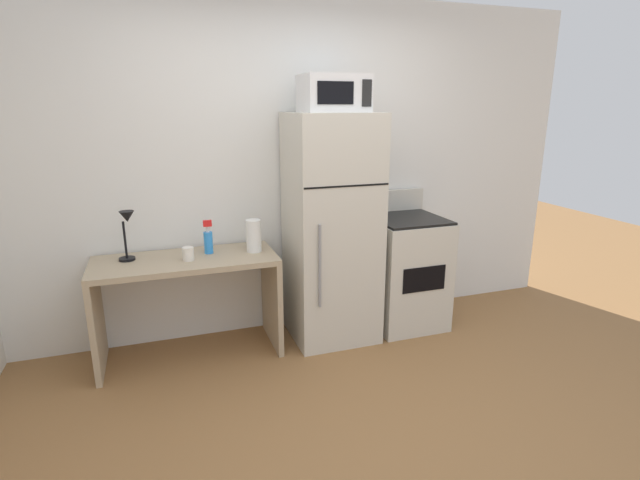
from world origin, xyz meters
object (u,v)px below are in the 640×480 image
at_px(microwave, 334,93).
at_px(refrigerator, 332,230).
at_px(desk_lamp, 127,227).
at_px(coffee_mug, 188,254).
at_px(desk, 187,287).
at_px(oven_range, 405,270).
at_px(paper_towel_roll, 254,236).
at_px(spray_bottle, 208,240).

bearing_deg(microwave, refrigerator, 90.33).
xyz_separation_m(desk_lamp, coffee_mug, (0.39, -0.13, -0.19)).
xyz_separation_m(desk, oven_range, (1.76, -0.02, -0.07)).
xyz_separation_m(refrigerator, microwave, (0.00, -0.02, 1.00)).
height_order(paper_towel_roll, microwave, microwave).
xyz_separation_m(desk, microwave, (1.10, -0.05, 1.34)).
height_order(desk_lamp, refrigerator, refrigerator).
bearing_deg(desk_lamp, paper_towel_roll, -4.49).
bearing_deg(paper_towel_roll, desk, -179.13).
xyz_separation_m(desk, refrigerator, (1.10, -0.03, 0.34)).
height_order(desk, desk_lamp, desk_lamp).
relative_size(desk, paper_towel_roll, 5.33).
relative_size(desk_lamp, refrigerator, 0.20).
bearing_deg(microwave, oven_range, 2.25).
height_order(spray_bottle, paper_towel_roll, spray_bottle).
xyz_separation_m(spray_bottle, refrigerator, (0.92, -0.10, 0.02)).
bearing_deg(refrigerator, spray_bottle, 173.95).
relative_size(spray_bottle, refrigerator, 0.14).
xyz_separation_m(desk_lamp, oven_range, (2.12, -0.10, -0.52)).
height_order(coffee_mug, oven_range, oven_range).
distance_m(desk_lamp, coffee_mug, 0.45).
bearing_deg(paper_towel_roll, desk_lamp, 175.51).
xyz_separation_m(spray_bottle, microwave, (0.92, -0.12, 1.03)).
height_order(desk, spray_bottle, spray_bottle).
bearing_deg(spray_bottle, coffee_mug, -141.23).
xyz_separation_m(desk_lamp, refrigerator, (1.46, -0.10, -0.12)).
bearing_deg(oven_range, paper_towel_roll, 178.68).
distance_m(paper_towel_roll, oven_range, 1.32).
distance_m(desk, oven_range, 1.76).
height_order(desk, coffee_mug, coffee_mug).
bearing_deg(refrigerator, paper_towel_roll, 176.78).
bearing_deg(refrigerator, coffee_mug, -178.57).
bearing_deg(desk, oven_range, -0.70).
bearing_deg(desk_lamp, refrigerator, -3.97).
distance_m(desk, microwave, 1.74).
distance_m(spray_bottle, oven_range, 1.63).
distance_m(coffee_mug, oven_range, 1.77).
height_order(desk, paper_towel_roll, paper_towel_roll).
height_order(coffee_mug, refrigerator, refrigerator).
distance_m(desk, refrigerator, 1.15).
xyz_separation_m(spray_bottle, coffee_mug, (-0.16, -0.12, -0.05)).
bearing_deg(microwave, paper_towel_roll, 174.77).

